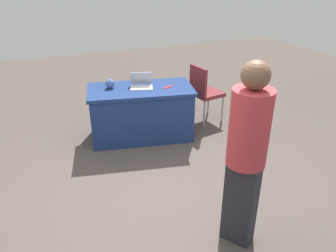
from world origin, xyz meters
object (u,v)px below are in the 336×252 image
person_presenter (247,150)px  laptop_silver (141,85)px  scissors_red (168,87)px  chair_tucked_right (204,90)px  yarn_ball (110,84)px  table_foreground (141,112)px

person_presenter → laptop_silver: person_presenter is taller
person_presenter → scissors_red: size_ratio=9.75×
person_presenter → chair_tucked_right: bearing=-53.3°
yarn_ball → scissors_red: 0.84m
table_foreground → laptop_silver: size_ratio=4.20×
table_foreground → scissors_red: bearing=161.2°
table_foreground → scissors_red: (-0.38, 0.13, 0.39)m
laptop_silver → table_foreground: bearing=64.9°
table_foreground → yarn_ball: 0.63m
chair_tucked_right → person_presenter: (1.01, 2.50, 0.44)m
chair_tucked_right → person_presenter: size_ratio=0.54×
chair_tucked_right → scissors_red: (0.75, 0.24, 0.24)m
laptop_silver → scissors_red: bearing=174.9°
scissors_red → person_presenter: bearing=60.2°
person_presenter → yarn_ball: person_presenter is taller
laptop_silver → person_presenter: bearing=111.4°
yarn_ball → scissors_red: yarn_ball is taller
laptop_silver → yarn_ball: bearing=0.7°
person_presenter → scissors_red: (-0.26, -2.26, -0.20)m
yarn_ball → laptop_silver: bearing=161.6°
person_presenter → laptop_silver: (0.10, -2.42, -0.17)m
table_foreground → person_presenter: 2.47m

